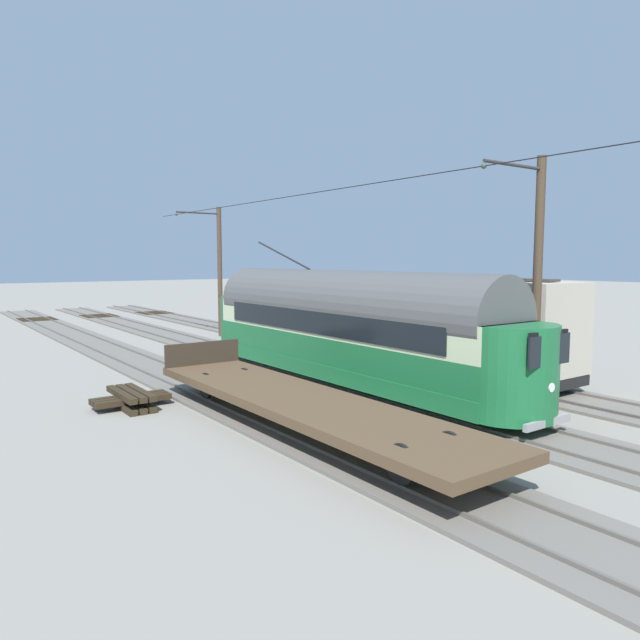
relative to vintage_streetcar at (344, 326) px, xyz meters
name	(u,v)px	position (x,y,z in m)	size (l,w,h in m)	color
ground_plane	(320,379)	(0.00, -1.50, -2.26)	(220.00, 220.00, 0.00)	gray
track_streetcar_siding	(400,364)	(-4.65, -1.81, -2.21)	(2.80, 80.00, 0.18)	#666059
track_adjacent_siding	(316,376)	(0.00, -1.81, -2.21)	(2.80, 80.00, 0.18)	#666059
track_third_siding	(209,392)	(4.65, -1.81, -2.21)	(2.80, 80.00, 0.18)	#666059
vintage_streetcar	(344,326)	(0.00, 0.00, 0.00)	(2.65, 17.11, 5.33)	#196033
boxcar_adjacent	(429,320)	(-4.64, -0.13, -0.10)	(2.96, 12.68, 3.85)	#B2A893
flatcar_far_siding	(299,401)	(4.65, 3.93, -1.40)	(2.80, 13.04, 1.60)	brown
catenary_pole_foreground	(219,270)	(-2.63, -15.63, 1.82)	(2.92, 0.28, 7.83)	#423323
catenary_pole_mid_near	(536,280)	(-2.63, 6.21, 1.82)	(2.92, 0.28, 7.83)	#423323
overhead_wire_run	(463,169)	(-0.05, 5.44, 5.02)	(2.72, 47.68, 0.18)	black
spare_tie_stack	(131,399)	(7.50, -1.46, -1.99)	(2.40, 2.40, 0.54)	#2D2316
track_end_bumper	(252,328)	(-4.65, -15.22, -1.86)	(1.80, 0.60, 0.80)	#B2A519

